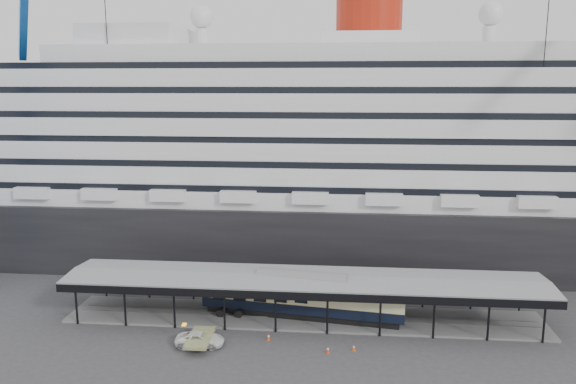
# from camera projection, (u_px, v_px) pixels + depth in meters

# --- Properties ---
(ground) EXTENTS (200.00, 200.00, 0.00)m
(ground) POSITION_uv_depth(u_px,v_px,m) (301.00, 336.00, 61.75)
(ground) COLOR #353537
(ground) RESTS_ON ground
(cruise_ship) EXTENTS (130.00, 30.00, 43.90)m
(cruise_ship) POSITION_uv_depth(u_px,v_px,m) (316.00, 142.00, 89.61)
(cruise_ship) COLOR black
(cruise_ship) RESTS_ON ground
(platform_canopy) EXTENTS (56.00, 9.18, 5.30)m
(platform_canopy) POSITION_uv_depth(u_px,v_px,m) (304.00, 299.00, 66.19)
(platform_canopy) COLOR slate
(platform_canopy) RESTS_ON ground
(port_truck) EXTENTS (5.20, 2.51, 1.43)m
(port_truck) POSITION_uv_depth(u_px,v_px,m) (200.00, 339.00, 59.42)
(port_truck) COLOR white
(port_truck) RESTS_ON ground
(pullman_carriage) EXTENTS (24.14, 6.38, 23.51)m
(pullman_carriage) POSITION_uv_depth(u_px,v_px,m) (302.00, 295.00, 66.13)
(pullman_carriage) COLOR black
(pullman_carriage) RESTS_ON ground
(traffic_cone_left) EXTENTS (0.46, 0.46, 0.71)m
(traffic_cone_left) POSITION_uv_depth(u_px,v_px,m) (269.00, 337.00, 60.82)
(traffic_cone_left) COLOR #EA480D
(traffic_cone_left) RESTS_ON ground
(traffic_cone_mid) EXTENTS (0.49, 0.49, 0.72)m
(traffic_cone_mid) POSITION_uv_depth(u_px,v_px,m) (328.00, 350.00, 57.86)
(traffic_cone_mid) COLOR #F13B0D
(traffic_cone_mid) RESTS_ON ground
(traffic_cone_right) EXTENTS (0.42, 0.42, 0.66)m
(traffic_cone_right) POSITION_uv_depth(u_px,v_px,m) (354.00, 348.00, 58.40)
(traffic_cone_right) COLOR #E9590C
(traffic_cone_right) RESTS_ON ground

